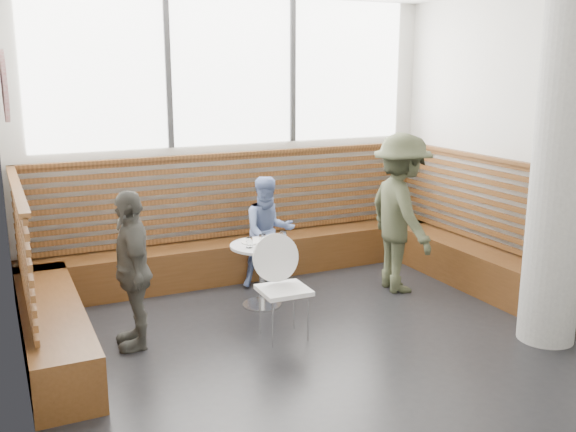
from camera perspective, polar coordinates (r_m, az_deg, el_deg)
name	(u,v)px	position (r m, az deg, el deg)	size (l,w,h in m)	color
room	(339,170)	(5.31, 4.59, 4.10)	(5.00, 5.00, 3.20)	silver
booth	(258,254)	(7.13, -2.65, -3.35)	(5.00, 2.50, 1.44)	#472911
concrete_column	(562,166)	(6.01, 23.14, 4.13)	(0.50, 0.50, 3.20)	gray
wall_art	(4,86)	(4.94, -23.91, 10.51)	(0.50, 0.50, 0.03)	white
cafe_table	(262,262)	(6.60, -2.36, -4.11)	(0.64, 0.64, 0.66)	silver
cafe_chair	(280,278)	(5.86, -0.68, -5.55)	(0.45, 0.44, 0.94)	white
adult_man	(401,213)	(7.09, 9.99, 0.25)	(1.13, 0.65, 1.74)	#393D29
child_back	(268,232)	(7.17, -1.75, -1.43)	(0.61, 0.47, 1.25)	#6276AB
child_left	(132,270)	(5.77, -13.67, -4.65)	(0.83, 0.34, 1.41)	#484842
plate_near	(251,242)	(6.61, -3.32, -2.33)	(0.20, 0.20, 0.01)	white
plate_far	(264,240)	(6.67, -2.15, -2.17)	(0.19, 0.19, 0.01)	white
glass_left	(249,242)	(6.43, -3.46, -2.36)	(0.07, 0.07, 0.11)	white
glass_mid	(263,240)	(6.50, -2.26, -2.13)	(0.07, 0.07, 0.11)	white
glass_right	(283,237)	(6.61, -0.44, -1.87)	(0.07, 0.07, 0.11)	white
menu_card	(273,247)	(6.44, -1.33, -2.79)	(0.18, 0.13, 0.00)	#A5C64C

